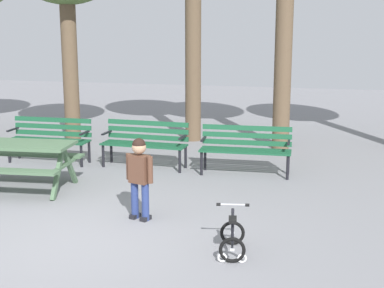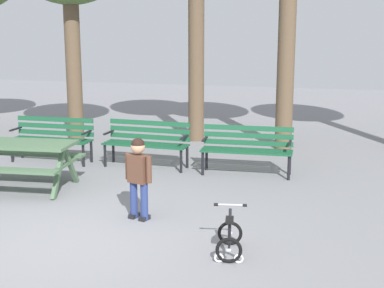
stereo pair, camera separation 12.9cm
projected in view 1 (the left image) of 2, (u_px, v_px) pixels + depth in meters
The scene contains 7 objects.
ground at pixel (72, 239), 6.84m from camera, with size 36.00×36.00×0.00m, color gray.
picnic_table at pixel (17, 153), 8.83m from camera, with size 1.92×1.50×0.79m.
park_bench_far_left at pixel (50, 136), 10.65m from camera, with size 1.61×0.48×0.85m.
park_bench_left at pixel (145, 140), 10.28m from camera, with size 1.62×0.52×0.85m.
park_bench_right at pixel (246, 146), 9.78m from camera, with size 1.62×0.53×0.85m.
child_standing at pixel (139, 172), 7.42m from camera, with size 0.41×0.23×1.13m.
kids_bicycle at pixel (232, 237), 6.38m from camera, with size 0.44×0.60×0.54m.
Camera 1 is at (3.01, -5.88, 2.59)m, focal length 51.71 mm.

